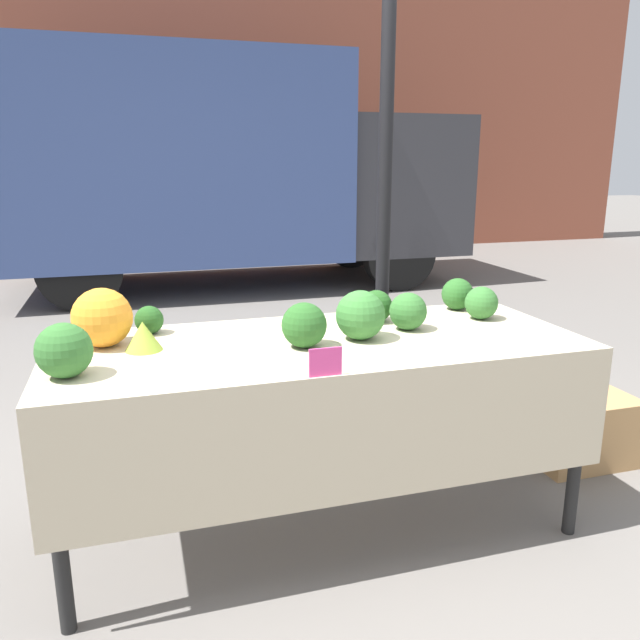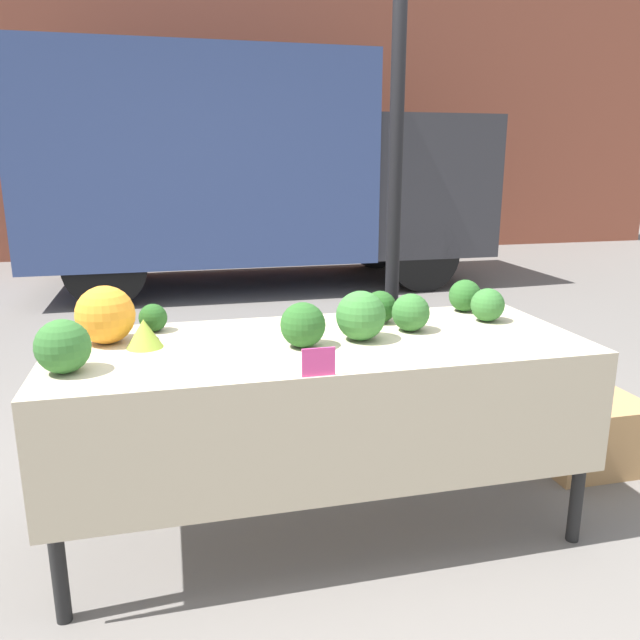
{
  "view_description": "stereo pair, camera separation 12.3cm",
  "coord_description": "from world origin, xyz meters",
  "px_view_note": "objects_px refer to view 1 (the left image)",
  "views": [
    {
      "loc": [
        -0.66,
        -2.18,
        1.45
      ],
      "look_at": [
        0.0,
        0.0,
        0.87
      ],
      "focal_mm": 35.0,
      "sensor_mm": 36.0,
      "label": 1
    },
    {
      "loc": [
        -0.54,
        -2.22,
        1.45
      ],
      "look_at": [
        0.0,
        0.0,
        0.87
      ],
      "focal_mm": 35.0,
      "sensor_mm": 36.0,
      "label": 2
    }
  ],
  "objects_px": {
    "orange_cauliflower": "(102,318)",
    "price_sign": "(325,362)",
    "parked_truck": "(221,168)",
    "produce_crate": "(580,428)"
  },
  "relations": [
    {
      "from": "parked_truck",
      "to": "orange_cauliflower",
      "type": "xyz_separation_m",
      "value": [
        -1.16,
        -5.01,
        -0.47
      ]
    },
    {
      "from": "price_sign",
      "to": "produce_crate",
      "type": "height_order",
      "value": "price_sign"
    },
    {
      "from": "parked_truck",
      "to": "produce_crate",
      "type": "relative_size",
      "value": 10.5
    },
    {
      "from": "parked_truck",
      "to": "price_sign",
      "type": "relative_size",
      "value": 47.35
    },
    {
      "from": "orange_cauliflower",
      "to": "produce_crate",
      "type": "bearing_deg",
      "value": 0.51
    },
    {
      "from": "orange_cauliflower",
      "to": "parked_truck",
      "type": "bearing_deg",
      "value": 76.99
    },
    {
      "from": "produce_crate",
      "to": "price_sign",
      "type": "bearing_deg",
      "value": -159.28
    },
    {
      "from": "price_sign",
      "to": "parked_truck",
      "type": "bearing_deg",
      "value": 85.12
    },
    {
      "from": "orange_cauliflower",
      "to": "price_sign",
      "type": "distance_m",
      "value": 0.88
    },
    {
      "from": "price_sign",
      "to": "produce_crate",
      "type": "bearing_deg",
      "value": 20.72
    }
  ]
}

